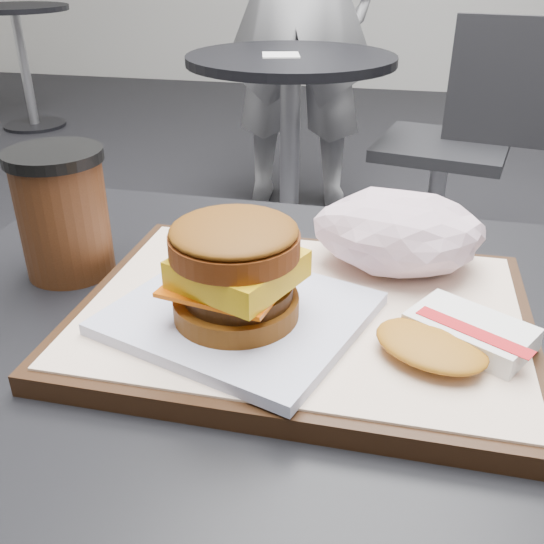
{
  "coord_description": "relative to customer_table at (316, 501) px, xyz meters",
  "views": [
    {
      "loc": [
        0.05,
        -0.41,
        1.06
      ],
      "look_at": [
        -0.04,
        -0.0,
        0.83
      ],
      "focal_mm": 40.0,
      "sensor_mm": 36.0,
      "label": 1
    }
  ],
  "objects": [
    {
      "name": "neighbor_chair",
      "position": [
        0.24,
        1.69,
        -0.07
      ],
      "size": [
        0.64,
        0.49,
        0.88
      ],
      "color": "#A2A2A7",
      "rests_on": "ground"
    },
    {
      "name": "coffee_cup",
      "position": [
        -0.27,
        0.07,
        0.25
      ],
      "size": [
        0.09,
        0.09,
        0.13
      ],
      "color": "#40200F",
      "rests_on": "customer_table"
    },
    {
      "name": "breakfast_sandwich",
      "position": [
        -0.07,
        -0.01,
        0.24
      ],
      "size": [
        0.23,
        0.22,
        0.09
      ],
      "color": "white",
      "rests_on": "serving_tray"
    },
    {
      "name": "serving_tray",
      "position": [
        -0.02,
        0.02,
        0.2
      ],
      "size": [
        0.38,
        0.28,
        0.02
      ],
      "color": "black",
      "rests_on": "customer_table"
    },
    {
      "name": "napkin",
      "position": [
        -0.38,
        1.62,
        0.17
      ],
      "size": [
        0.15,
        0.15,
        0.0
      ],
      "primitive_type": "cube",
      "rotation": [
        0.0,
        0.0,
        0.25
      ],
      "color": "white",
      "rests_on": "neighbor_table"
    },
    {
      "name": "hash_brown",
      "position": [
        0.1,
        -0.01,
        0.22
      ],
      "size": [
        0.14,
        0.12,
        0.02
      ],
      "color": "white",
      "rests_on": "serving_tray"
    },
    {
      "name": "customer_table",
      "position": [
        0.0,
        0.0,
        0.0
      ],
      "size": [
        0.8,
        0.6,
        0.77
      ],
      "color": "#A5A5AA",
      "rests_on": "ground"
    },
    {
      "name": "bg_table_mid",
      "position": [
        -2.4,
        3.2,
        -0.02
      ],
      "size": [
        0.66,
        0.66,
        0.75
      ],
      "color": "black",
      "rests_on": "ground"
    },
    {
      "name": "neighbor_table",
      "position": [
        -0.35,
        1.65,
        -0.03
      ],
      "size": [
        0.7,
        0.7,
        0.75
      ],
      "color": "black",
      "rests_on": "ground"
    },
    {
      "name": "crumpled_wrapper",
      "position": [
        0.05,
        0.12,
        0.24
      ],
      "size": [
        0.16,
        0.12,
        0.07
      ],
      "primitive_type": null,
      "color": "silver",
      "rests_on": "serving_tray"
    }
  ]
}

